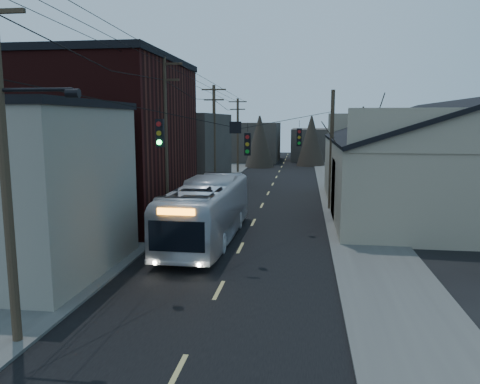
# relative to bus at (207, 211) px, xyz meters

# --- Properties ---
(road_surface) EXTENTS (9.00, 110.00, 0.02)m
(road_surface) POSITION_rel_bus_xyz_m (1.94, 14.80, -1.63)
(road_surface) COLOR black
(road_surface) RESTS_ON ground
(sidewalk_left) EXTENTS (4.00, 110.00, 0.12)m
(sidewalk_left) POSITION_rel_bus_xyz_m (-4.56, 14.80, -1.58)
(sidewalk_left) COLOR #474744
(sidewalk_left) RESTS_ON ground
(sidewalk_right) EXTENTS (4.00, 110.00, 0.12)m
(sidewalk_right) POSITION_rel_bus_xyz_m (8.44, 14.80, -1.58)
(sidewalk_right) COLOR #474744
(sidewalk_right) RESTS_ON ground
(building_clapboard) EXTENTS (8.00, 8.00, 7.00)m
(building_clapboard) POSITION_rel_bus_xyz_m (-7.06, -6.20, 1.86)
(building_clapboard) COLOR gray
(building_clapboard) RESTS_ON ground
(building_brick) EXTENTS (10.00, 12.00, 10.00)m
(building_brick) POSITION_rel_bus_xyz_m (-8.06, 4.80, 3.36)
(building_brick) COLOR black
(building_brick) RESTS_ON ground
(building_left_far) EXTENTS (9.00, 14.00, 7.00)m
(building_left_far) POSITION_rel_bus_xyz_m (-7.56, 20.80, 1.86)
(building_left_far) COLOR #352F2A
(building_left_far) RESTS_ON ground
(warehouse) EXTENTS (16.16, 20.60, 7.73)m
(warehouse) POSITION_rel_bus_xyz_m (14.94, 9.80, 1.06)
(warehouse) COLOR gray
(warehouse) RESTS_ON ground
(building_far_left) EXTENTS (10.00, 12.00, 6.00)m
(building_far_left) POSITION_rel_bus_xyz_m (-4.06, 49.80, 1.36)
(building_far_left) COLOR #352F2A
(building_far_left) RESTS_ON ground
(building_far_right) EXTENTS (12.00, 14.00, 5.00)m
(building_far_right) POSITION_rel_bus_xyz_m (8.94, 54.80, 0.86)
(building_far_right) COLOR #352F2A
(building_far_right) RESTS_ON ground
(bare_tree) EXTENTS (0.40, 0.40, 7.20)m
(bare_tree) POSITION_rel_bus_xyz_m (8.44, 4.80, 1.96)
(bare_tree) COLOR black
(bare_tree) RESTS_ON ground
(utility_lines) EXTENTS (11.24, 45.28, 10.50)m
(utility_lines) POSITION_rel_bus_xyz_m (-1.17, 8.94, 3.32)
(utility_lines) COLOR #382B1E
(utility_lines) RESTS_ON ground
(bus) EXTENTS (2.90, 11.77, 3.27)m
(bus) POSITION_rel_bus_xyz_m (0.00, 0.00, 0.00)
(bus) COLOR silver
(bus) RESTS_ON ground
(parked_car) EXTENTS (1.58, 3.82, 1.23)m
(parked_car) POSITION_rel_bus_xyz_m (-1.06, 13.85, -1.02)
(parked_car) COLOR #B9BAC1
(parked_car) RESTS_ON ground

